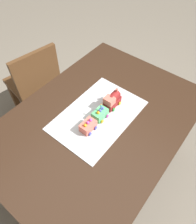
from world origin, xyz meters
TOP-DOWN VIEW (x-y plane):
  - ground_plane at (0.00, 0.00)m, footprint 8.00×8.00m
  - dining_table at (0.00, 0.00)m, footprint 1.40×1.00m
  - chair at (-0.12, -0.83)m, footprint 0.46×0.46m
  - cake_board at (-0.02, -0.02)m, footprint 0.60×0.40m
  - cake_locomotive at (-0.15, 0.00)m, footprint 0.14×0.08m
  - cake_car_caboose_mint_green at (-0.02, 0.00)m, footprint 0.10×0.08m
  - cake_car_hopper_coral at (0.10, 0.00)m, footprint 0.10×0.08m
  - birthday_candle at (-0.03, 0.00)m, footprint 0.01×0.01m

SIDE VIEW (x-z plane):
  - ground_plane at x=0.00m, z-range 0.00..0.00m
  - chair at x=-0.12m, z-range 0.04..0.90m
  - dining_table at x=0.00m, z-range 0.26..1.00m
  - cake_board at x=-0.02m, z-range 0.74..0.74m
  - cake_car_caboose_mint_green at x=-0.02m, z-range 0.74..0.81m
  - cake_car_hopper_coral at x=0.10m, z-range 0.74..0.81m
  - cake_locomotive at x=-0.15m, z-range 0.73..0.85m
  - birthday_candle at x=-0.03m, z-range 0.81..0.87m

